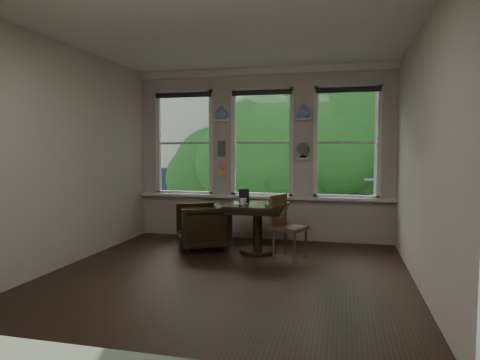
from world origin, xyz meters
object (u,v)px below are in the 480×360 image
(side_chair_right, at_px, (290,227))
(laptop, at_px, (277,204))
(mug, at_px, (243,202))
(table, at_px, (258,228))
(armchair_left, at_px, (203,226))

(side_chair_right, height_order, laptop, side_chair_right)
(mug, bearing_deg, side_chair_right, -6.08)
(table, xyz_separation_m, side_chair_right, (0.53, -0.27, 0.09))
(armchair_left, distance_m, side_chair_right, 1.47)
(armchair_left, bearing_deg, side_chair_right, 48.87)
(table, distance_m, mug, 0.50)
(side_chair_right, xyz_separation_m, mug, (-0.71, 0.08, 0.34))
(armchair_left, relative_size, laptop, 2.61)
(table, distance_m, armchair_left, 0.91)
(armchair_left, xyz_separation_m, laptop, (1.21, -0.11, 0.40))
(laptop, xyz_separation_m, mug, (-0.49, -0.13, 0.04))
(armchair_left, distance_m, laptop, 1.28)
(armchair_left, bearing_deg, mug, 42.86)
(armchair_left, distance_m, mug, 0.88)
(table, relative_size, mug, 8.05)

